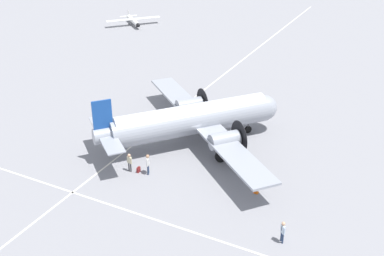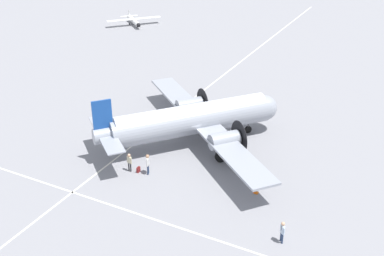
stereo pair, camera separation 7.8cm
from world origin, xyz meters
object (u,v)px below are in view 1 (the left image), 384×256
suitcase_near_door (139,170)px  airliner_main (196,119)px  ramp_agent (129,161)px  traffic_cone (256,190)px  passenger_boarding (148,162)px  light_aircraft_distant (133,21)px  crew_foreground (283,230)px

suitcase_near_door → airliner_main: bearing=-16.6°
ramp_agent → traffic_cone: (1.80, -10.44, -0.79)m
passenger_boarding → traffic_cone: bearing=-104.4°
traffic_cone → light_aircraft_distant: bearing=43.8°
ramp_agent → light_aircraft_distant: size_ratio=0.22×
traffic_cone → airliner_main: bearing=56.8°
suitcase_near_door → crew_foreground: bearing=-102.9°
crew_foreground → suitcase_near_door: bearing=35.6°
light_aircraft_distant → traffic_cone: size_ratio=15.76×
crew_foreground → light_aircraft_distant: size_ratio=0.22×
crew_foreground → traffic_cone: crew_foreground is taller
airliner_main → passenger_boarding: (-6.51, 1.14, -1.38)m
crew_foreground → light_aircraft_distant: light_aircraft_distant is taller
suitcase_near_door → ramp_agent: bearing=104.7°
airliner_main → ramp_agent: (-6.85, 2.71, -1.48)m
passenger_boarding → suitcase_near_door: size_ratio=3.60×
suitcase_near_door → traffic_cone: size_ratio=1.05×
airliner_main → light_aircraft_distant: airliner_main is taller
passenger_boarding → light_aircraft_distant: light_aircraft_distant is taller
suitcase_near_door → traffic_cone: 9.85m
crew_foreground → passenger_boarding: passenger_boarding is taller
airliner_main → light_aircraft_distant: size_ratio=2.52×
crew_foreground → light_aircraft_distant: bearing=1.6°
airliner_main → light_aircraft_distant: 42.92m
airliner_main → suitcase_near_door: (-6.66, 1.99, -2.26)m
crew_foreground → ramp_agent: 14.24m
crew_foreground → traffic_cone: 5.88m
light_aircraft_distant → traffic_cone: light_aircraft_distant is taller
passenger_boarding → ramp_agent: (-0.34, 1.57, -0.10)m
airliner_main → traffic_cone: 9.51m
suitcase_near_door → light_aircraft_distant: light_aircraft_distant is taller
airliner_main → suitcase_near_door: size_ratio=37.70×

